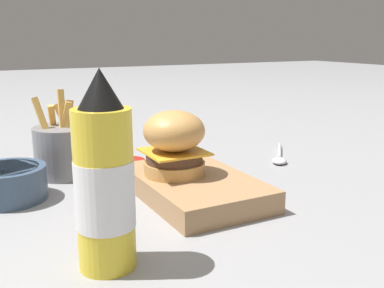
% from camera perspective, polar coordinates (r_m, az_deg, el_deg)
% --- Properties ---
extents(ground_plane, '(6.00, 6.00, 0.00)m').
position_cam_1_polar(ground_plane, '(0.65, 2.06, -7.87)').
color(ground_plane, gray).
extents(serving_board, '(0.24, 0.15, 0.03)m').
position_cam_1_polar(serving_board, '(0.68, 0.00, -5.45)').
color(serving_board, '#A37A51').
rests_on(serving_board, ground_plane).
extents(burger, '(0.09, 0.09, 0.10)m').
position_cam_1_polar(burger, '(0.67, -2.28, 0.20)').
color(burger, tan).
rests_on(burger, serving_board).
extents(ketchup_bottle, '(0.06, 0.06, 0.21)m').
position_cam_1_polar(ketchup_bottle, '(0.47, -11.06, -4.90)').
color(ketchup_bottle, yellow).
rests_on(ketchup_bottle, ground_plane).
extents(fries_basket, '(0.10, 0.10, 0.15)m').
position_cam_1_polar(fries_basket, '(0.81, -15.91, -0.68)').
color(fries_basket, slate).
rests_on(fries_basket, ground_plane).
extents(side_bowl, '(0.11, 0.11, 0.05)m').
position_cam_1_polar(side_bowl, '(0.72, -22.34, -4.54)').
color(side_bowl, '#384C66').
rests_on(side_bowl, ground_plane).
extents(spoon, '(0.13, 0.11, 0.01)m').
position_cam_1_polar(spoon, '(0.90, 11.04, -1.70)').
color(spoon, silver).
rests_on(spoon, ground_plane).
extents(ketchup_puddle, '(0.06, 0.06, 0.00)m').
position_cam_1_polar(ketchup_puddle, '(0.89, -8.02, -2.03)').
color(ketchup_puddle, '#B21E14').
rests_on(ketchup_puddle, ground_plane).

